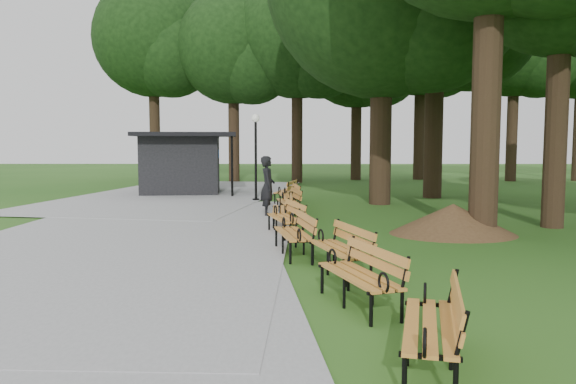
{
  "coord_description": "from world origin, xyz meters",
  "views": [
    {
      "loc": [
        -0.03,
        -10.44,
        2.32
      ],
      "look_at": [
        -0.07,
        3.19,
        1.1
      ],
      "focal_mm": 34.76,
      "sensor_mm": 36.0,
      "label": 1
    }
  ],
  "objects_px": {
    "dirt_mound": "(453,219)",
    "bench_5": "(282,210)",
    "lamp_post": "(256,139)",
    "bench_0": "(430,326)",
    "bench_7": "(289,196)",
    "bench_4": "(285,219)",
    "bench_2": "(340,250)",
    "bench_1": "(359,276)",
    "bench_8": "(286,191)",
    "bench_3": "(293,234)",
    "bench_6": "(288,202)",
    "lawn_tree_4": "(436,7)",
    "kiosk": "(181,163)",
    "person": "(268,186)"
  },
  "relations": [
    {
      "from": "bench_0",
      "to": "bench_2",
      "type": "xyz_separation_m",
      "value": [
        -0.56,
        4.08,
        0.0
      ]
    },
    {
      "from": "bench_0",
      "to": "bench_8",
      "type": "bearing_deg",
      "value": -160.57
    },
    {
      "from": "bench_4",
      "to": "bench_7",
      "type": "relative_size",
      "value": 1.0
    },
    {
      "from": "bench_6",
      "to": "bench_7",
      "type": "height_order",
      "value": "same"
    },
    {
      "from": "kiosk",
      "to": "bench_7",
      "type": "bearing_deg",
      "value": -55.48
    },
    {
      "from": "bench_7",
      "to": "bench_8",
      "type": "distance_m",
      "value": 1.96
    },
    {
      "from": "bench_7",
      "to": "bench_3",
      "type": "bearing_deg",
      "value": -5.98
    },
    {
      "from": "lamp_post",
      "to": "dirt_mound",
      "type": "height_order",
      "value": "lamp_post"
    },
    {
      "from": "dirt_mound",
      "to": "person",
      "type": "bearing_deg",
      "value": 144.51
    },
    {
      "from": "bench_1",
      "to": "bench_3",
      "type": "relative_size",
      "value": 1.0
    },
    {
      "from": "lamp_post",
      "to": "bench_8",
      "type": "height_order",
      "value": "lamp_post"
    },
    {
      "from": "bench_7",
      "to": "bench_2",
      "type": "bearing_deg",
      "value": -1.39
    },
    {
      "from": "bench_4",
      "to": "bench_1",
      "type": "bearing_deg",
      "value": -4.53
    },
    {
      "from": "lamp_post",
      "to": "bench_7",
      "type": "height_order",
      "value": "lamp_post"
    },
    {
      "from": "kiosk",
      "to": "bench_5",
      "type": "bearing_deg",
      "value": -69.74
    },
    {
      "from": "bench_1",
      "to": "bench_0",
      "type": "bearing_deg",
      "value": -6.43
    },
    {
      "from": "bench_0",
      "to": "bench_4",
      "type": "height_order",
      "value": "same"
    },
    {
      "from": "bench_6",
      "to": "lawn_tree_4",
      "type": "xyz_separation_m",
      "value": [
        6.04,
        5.81,
        7.38
      ]
    },
    {
      "from": "dirt_mound",
      "to": "bench_7",
      "type": "height_order",
      "value": "bench_7"
    },
    {
      "from": "dirt_mound",
      "to": "bench_5",
      "type": "height_order",
      "value": "bench_5"
    },
    {
      "from": "lamp_post",
      "to": "bench_2",
      "type": "xyz_separation_m",
      "value": [
        2.21,
        -12.24,
        -2.0
      ]
    },
    {
      "from": "lamp_post",
      "to": "dirt_mound",
      "type": "distance_m",
      "value": 9.83
    },
    {
      "from": "dirt_mound",
      "to": "lawn_tree_4",
      "type": "distance_m",
      "value": 12.09
    },
    {
      "from": "dirt_mound",
      "to": "bench_1",
      "type": "height_order",
      "value": "bench_1"
    },
    {
      "from": "bench_6",
      "to": "bench_8",
      "type": "height_order",
      "value": "same"
    },
    {
      "from": "bench_4",
      "to": "bench_2",
      "type": "bearing_deg",
      "value": -0.94
    },
    {
      "from": "bench_8",
      "to": "dirt_mound",
      "type": "bearing_deg",
      "value": 43.21
    },
    {
      "from": "bench_2",
      "to": "bench_5",
      "type": "bearing_deg",
      "value": 173.71
    },
    {
      "from": "dirt_mound",
      "to": "bench_0",
      "type": "relative_size",
      "value": 1.4
    },
    {
      "from": "person",
      "to": "bench_6",
      "type": "relative_size",
      "value": 1.0
    },
    {
      "from": "bench_0",
      "to": "bench_8",
      "type": "distance_m",
      "value": 15.83
    },
    {
      "from": "person",
      "to": "bench_4",
      "type": "xyz_separation_m",
      "value": [
        0.58,
        -3.77,
        -0.51
      ]
    },
    {
      "from": "bench_4",
      "to": "bench_6",
      "type": "relative_size",
      "value": 1.0
    },
    {
      "from": "bench_1",
      "to": "bench_8",
      "type": "distance_m",
      "value": 13.66
    },
    {
      "from": "person",
      "to": "dirt_mound",
      "type": "distance_m",
      "value": 5.95
    },
    {
      "from": "lamp_post",
      "to": "bench_7",
      "type": "bearing_deg",
      "value": -62.78
    },
    {
      "from": "person",
      "to": "bench_6",
      "type": "height_order",
      "value": "person"
    },
    {
      "from": "bench_1",
      "to": "bench_5",
      "type": "height_order",
      "value": "same"
    },
    {
      "from": "bench_1",
      "to": "bench_3",
      "type": "bearing_deg",
      "value": 175.19
    },
    {
      "from": "bench_1",
      "to": "bench_3",
      "type": "height_order",
      "value": "same"
    },
    {
      "from": "bench_2",
      "to": "bench_5",
      "type": "relative_size",
      "value": 1.0
    },
    {
      "from": "person",
      "to": "bench_8",
      "type": "bearing_deg",
      "value": -11.92
    },
    {
      "from": "bench_0",
      "to": "bench_6",
      "type": "bearing_deg",
      "value": -159.25
    },
    {
      "from": "person",
      "to": "kiosk",
      "type": "bearing_deg",
      "value": 24.52
    },
    {
      "from": "dirt_mound",
      "to": "bench_6",
      "type": "distance_m",
      "value": 5.48
    },
    {
      "from": "bench_0",
      "to": "bench_2",
      "type": "relative_size",
      "value": 1.0
    },
    {
      "from": "bench_5",
      "to": "bench_0",
      "type": "bearing_deg",
      "value": 8.71
    },
    {
      "from": "bench_8",
      "to": "bench_3",
      "type": "bearing_deg",
      "value": 14.26
    },
    {
      "from": "person",
      "to": "bench_5",
      "type": "xyz_separation_m",
      "value": [
        0.47,
        -1.92,
        -0.51
      ]
    },
    {
      "from": "bench_3",
      "to": "bench_6",
      "type": "relative_size",
      "value": 1.0
    }
  ]
}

